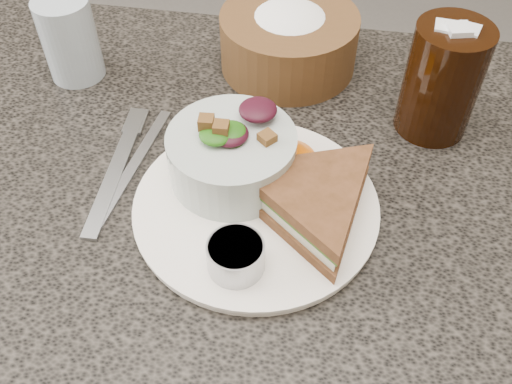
{
  "coord_description": "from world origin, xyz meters",
  "views": [
    {
      "loc": [
        0.08,
        -0.42,
        1.23
      ],
      "look_at": [
        0.01,
        -0.03,
        0.78
      ],
      "focal_mm": 40.0,
      "sensor_mm": 36.0,
      "label": 1
    }
  ],
  "objects": [
    {
      "name": "fork",
      "position": [
        -0.16,
        -0.0,
        0.75
      ],
      "size": [
        0.03,
        0.19,
        0.01
      ],
      "primitive_type": "cube",
      "rotation": [
        0.0,
        0.0,
        0.04
      ],
      "color": "#A0A4A9",
      "rests_on": "dining_table"
    },
    {
      "name": "dining_table",
      "position": [
        0.0,
        0.0,
        0.38
      ],
      "size": [
        1.0,
        0.7,
        0.75
      ],
      "primitive_type": "cube",
      "color": "black",
      "rests_on": "floor"
    },
    {
      "name": "orange_wedge",
      "position": [
        0.04,
        0.05,
        0.78
      ],
      "size": [
        0.1,
        0.1,
        0.03
      ],
      "primitive_type": "cone",
      "rotation": [
        0.0,
        0.0,
        0.44
      ],
      "color": "#E55F05",
      "rests_on": "dinner_plate"
    },
    {
      "name": "dressing_ramekin",
      "position": [
        0.01,
        -0.11,
        0.78
      ],
      "size": [
        0.07,
        0.07,
        0.03
      ],
      "primitive_type": "cylinder",
      "rotation": [
        0.0,
        0.0,
        0.2
      ],
      "color": "#9D9FA3",
      "rests_on": "dinner_plate"
    },
    {
      "name": "bread_basket",
      "position": [
        0.01,
        0.24,
        0.8
      ],
      "size": [
        0.2,
        0.2,
        0.1
      ],
      "primitive_type": null,
      "rotation": [
        0.0,
        0.0,
        0.09
      ],
      "color": "brown",
      "rests_on": "dining_table"
    },
    {
      "name": "dinner_plate",
      "position": [
        0.01,
        -0.03,
        0.76
      ],
      "size": [
        0.26,
        0.26,
        0.01
      ],
      "primitive_type": "cylinder",
      "color": "white",
      "rests_on": "dining_table"
    },
    {
      "name": "knife",
      "position": [
        -0.14,
        0.01,
        0.75
      ],
      "size": [
        0.04,
        0.2,
        0.0
      ],
      "primitive_type": "cube",
      "rotation": [
        0.0,
        0.0,
        -0.12
      ],
      "color": "#A9ABB3",
      "rests_on": "dining_table"
    },
    {
      "name": "salad_bowl",
      "position": [
        -0.02,
        0.01,
        0.8
      ],
      "size": [
        0.19,
        0.19,
        0.08
      ],
      "primitive_type": null,
      "rotation": [
        0.0,
        0.0,
        -0.43
      ],
      "color": "#ACB9B2",
      "rests_on": "dinner_plate"
    },
    {
      "name": "water_glass",
      "position": [
        -0.27,
        0.17,
        0.8
      ],
      "size": [
        0.09,
        0.09,
        0.11
      ],
      "primitive_type": "cylinder",
      "rotation": [
        0.0,
        0.0,
        -0.31
      ],
      "color": "#A3B2BE",
      "rests_on": "dining_table"
    },
    {
      "name": "sandwich",
      "position": [
        0.07,
        -0.03,
        0.79
      ],
      "size": [
        0.25,
        0.25,
        0.05
      ],
      "primitive_type": null,
      "rotation": [
        0.0,
        0.0,
        -0.69
      ],
      "color": "brown",
      "rests_on": "dinner_plate"
    },
    {
      "name": "cola_glass",
      "position": [
        0.2,
        0.15,
        0.82
      ],
      "size": [
        0.12,
        0.12,
        0.15
      ],
      "primitive_type": null,
      "rotation": [
        0.0,
        0.0,
        -0.41
      ],
      "color": "black",
      "rests_on": "dining_table"
    }
  ]
}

